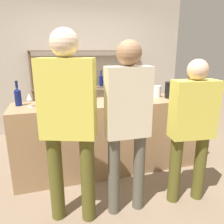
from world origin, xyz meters
name	(u,v)px	position (x,y,z in m)	size (l,w,h in m)	color
ground_plane	(112,167)	(0.00, 0.00, 0.00)	(16.00, 16.00, 0.00)	#7A6651
bar_counter	(112,136)	(0.00, 0.00, 0.49)	(2.56, 0.59, 0.98)	#997551
back_wall	(86,62)	(0.00, 1.89, 1.40)	(4.16, 0.12, 2.80)	#B2A899
back_shelf	(87,78)	(-0.02, 1.71, 1.09)	(2.24, 0.18, 1.63)	brown
counter_bottle_0	(188,86)	(1.18, 0.04, 1.12)	(0.08, 0.08, 0.36)	brown
counter_bottle_1	(88,92)	(-0.30, 0.08, 1.11)	(0.08, 0.08, 0.33)	#0F1956
counter_bottle_2	(18,96)	(-1.16, 0.10, 1.10)	(0.08, 0.08, 0.31)	#0F1956
counter_bottle_3	(42,98)	(-0.88, -0.13, 1.10)	(0.07, 0.07, 0.32)	black
counter_bottle_4	(135,88)	(0.36, 0.08, 1.12)	(0.09, 0.09, 0.37)	#0F1956
counter_bottle_5	(141,91)	(0.37, -0.10, 1.12)	(0.09, 0.09, 0.36)	black
wine_glass	(29,97)	(-1.03, 0.01, 1.10)	(0.07, 0.07, 0.16)	silver
ice_bucket	(172,90)	(0.89, -0.02, 1.09)	(0.22, 0.22, 0.22)	black
cork_jar	(157,91)	(0.71, 0.09, 1.06)	(0.11, 0.11, 0.17)	silver
customer_center	(128,117)	(-0.10, -0.86, 1.03)	(0.42, 0.23, 1.73)	#575347
customer_left	(68,117)	(-0.65, -0.83, 1.06)	(0.53, 0.36, 1.81)	brown
customer_right	(192,124)	(0.60, -0.89, 0.90)	(0.48, 0.25, 1.56)	brown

